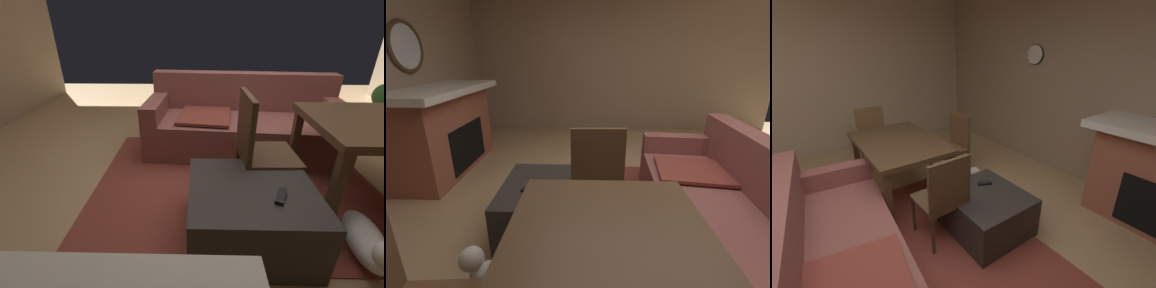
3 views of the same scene
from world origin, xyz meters
The scene contains 8 objects.
floor centered at (0.00, 0.00, 0.00)m, with size 7.94×7.94×0.00m, color tan.
area_rug centered at (0.00, -0.29, 0.01)m, with size 2.60×2.00×0.01m, color brown.
couch centered at (0.16, 0.45, 0.31)m, with size 2.23×1.05×0.86m.
ottoman_coffee_table centered at (0.00, -0.96, 0.22)m, with size 0.82×0.74×0.43m, color #2D2826.
tv_remote centered at (0.15, -1.07, 0.44)m, with size 0.05×0.16×0.02m, color black.
dining_chair_west centered at (0.11, -0.53, 0.52)m, with size 0.45×0.45×0.93m.
potted_plant centered at (2.59, 1.66, 0.30)m, with size 0.34×0.34×0.53m.
small_dog centered at (0.70, -1.15, 0.17)m, with size 0.28×0.56×0.29m.
Camera 1 is at (-0.36, -2.30, 1.39)m, focal length 23.37 mm.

